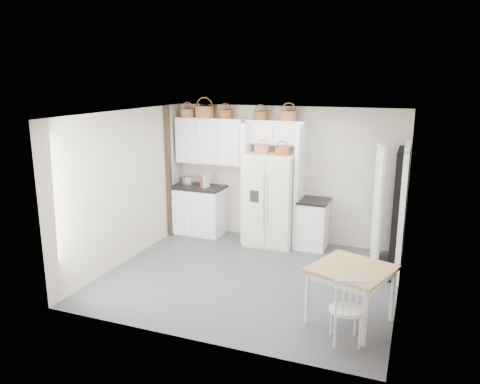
% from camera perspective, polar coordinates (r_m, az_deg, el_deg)
% --- Properties ---
extents(floor, '(4.50, 4.50, 0.00)m').
position_cam_1_polar(floor, '(7.65, 1.21, -10.29)').
color(floor, '#2C2C34').
rests_on(floor, ground).
extents(ceiling, '(4.50, 4.50, 0.00)m').
position_cam_1_polar(ceiling, '(7.00, 1.32, 9.53)').
color(ceiling, white).
rests_on(ceiling, wall_back).
extents(wall_back, '(4.50, 0.00, 4.50)m').
position_cam_1_polar(wall_back, '(9.07, 5.56, 2.16)').
color(wall_back, '#B6A992').
rests_on(wall_back, floor).
extents(wall_left, '(0.00, 4.00, 4.00)m').
position_cam_1_polar(wall_left, '(8.23, -13.63, 0.63)').
color(wall_left, '#B6A992').
rests_on(wall_left, floor).
extents(wall_right, '(0.00, 4.00, 4.00)m').
position_cam_1_polar(wall_right, '(6.82, 19.36, -2.50)').
color(wall_right, '#B6A992').
rests_on(wall_right, floor).
extents(refrigerator, '(0.91, 0.73, 1.75)m').
position_cam_1_polar(refrigerator, '(8.84, 3.86, -0.94)').
color(refrigerator, silver).
rests_on(refrigerator, floor).
extents(base_cab_left, '(1.02, 0.65, 0.95)m').
position_cam_1_polar(base_cab_left, '(9.60, -5.03, -2.26)').
color(base_cab_left, white).
rests_on(base_cab_left, floor).
extents(base_cab_right, '(0.50, 0.60, 0.88)m').
position_cam_1_polar(base_cab_right, '(8.86, 8.95, -3.97)').
color(base_cab_right, white).
rests_on(base_cab_right, floor).
extents(dining_table, '(1.17, 1.17, 0.77)m').
position_cam_1_polar(dining_table, '(6.35, 13.31, -12.12)').
color(dining_table, olive).
rests_on(dining_table, floor).
extents(windsor_chair, '(0.52, 0.49, 0.86)m').
position_cam_1_polar(windsor_chair, '(5.89, 12.85, -13.81)').
color(windsor_chair, white).
rests_on(windsor_chair, floor).
extents(counter_left, '(1.07, 0.69, 0.04)m').
position_cam_1_polar(counter_left, '(9.47, -5.09, 0.62)').
color(counter_left, black).
rests_on(counter_left, base_cab_left).
extents(counter_right, '(0.54, 0.64, 0.04)m').
position_cam_1_polar(counter_right, '(8.73, 9.06, -1.08)').
color(counter_right, black).
rests_on(counter_right, base_cab_right).
extents(toaster, '(0.27, 0.17, 0.18)m').
position_cam_1_polar(toaster, '(9.51, -6.47, 1.35)').
color(toaster, silver).
rests_on(toaster, counter_left).
extents(cookbook_red, '(0.06, 0.16, 0.24)m').
position_cam_1_polar(cookbook_red, '(9.31, -4.48, 1.28)').
color(cookbook_red, '#A92F19').
rests_on(cookbook_red, counter_left).
extents(cookbook_cream, '(0.07, 0.18, 0.26)m').
position_cam_1_polar(cookbook_cream, '(9.28, -4.14, 1.31)').
color(cookbook_cream, beige).
rests_on(cookbook_cream, counter_left).
extents(basket_upper_a, '(0.29, 0.29, 0.16)m').
position_cam_1_polar(basket_upper_a, '(9.49, -6.40, 9.56)').
color(basket_upper_a, brown).
rests_on(basket_upper_a, upper_cabinet).
extents(basket_upper_b, '(0.39, 0.39, 0.23)m').
position_cam_1_polar(basket_upper_b, '(9.32, -4.33, 9.72)').
color(basket_upper_b, brown).
rests_on(basket_upper_b, upper_cabinet).
extents(basket_upper_c, '(0.28, 0.28, 0.16)m').
position_cam_1_polar(basket_upper_c, '(9.14, -1.78, 9.47)').
color(basket_upper_c, maroon).
rests_on(basket_upper_c, upper_cabinet).
extents(basket_bridge_a, '(0.28, 0.28, 0.16)m').
position_cam_1_polar(basket_bridge_a, '(8.89, 2.56, 9.32)').
color(basket_bridge_a, maroon).
rests_on(basket_bridge_a, bridge_cabinet).
extents(basket_bridge_b, '(0.32, 0.32, 0.18)m').
position_cam_1_polar(basket_bridge_b, '(8.73, 5.95, 9.26)').
color(basket_bridge_b, brown).
rests_on(basket_bridge_b, bridge_cabinet).
extents(basket_fridge_a, '(0.27, 0.27, 0.14)m').
position_cam_1_polar(basket_fridge_a, '(8.60, 2.63, 5.13)').
color(basket_fridge_a, brown).
rests_on(basket_fridge_a, refrigerator).
extents(basket_fridge_b, '(0.26, 0.26, 0.14)m').
position_cam_1_polar(basket_fridge_b, '(8.49, 5.17, 4.97)').
color(basket_fridge_b, maroon).
rests_on(basket_fridge_b, refrigerator).
extents(upper_cabinet, '(1.40, 0.34, 0.90)m').
position_cam_1_polar(upper_cabinet, '(9.32, -3.60, 6.25)').
color(upper_cabinet, white).
rests_on(upper_cabinet, wall_back).
extents(bridge_cabinet, '(1.12, 0.34, 0.45)m').
position_cam_1_polar(bridge_cabinet, '(8.82, 4.44, 7.28)').
color(bridge_cabinet, white).
rests_on(bridge_cabinet, wall_back).
extents(fridge_panel_left, '(0.08, 0.60, 2.30)m').
position_cam_1_polar(fridge_panel_left, '(9.02, 0.99, 1.18)').
color(fridge_panel_left, white).
rests_on(fridge_panel_left, floor).
extents(fridge_panel_right, '(0.08, 0.60, 2.30)m').
position_cam_1_polar(fridge_panel_right, '(8.73, 7.28, 0.65)').
color(fridge_panel_right, white).
rests_on(fridge_panel_right, floor).
extents(trim_post, '(0.09, 0.09, 2.60)m').
position_cam_1_polar(trim_post, '(9.32, -8.69, 2.38)').
color(trim_post, black).
rests_on(trim_post, floor).
extents(doorway_void, '(0.18, 0.85, 2.05)m').
position_cam_1_polar(doorway_void, '(7.86, 18.84, -2.43)').
color(doorway_void, black).
rests_on(doorway_void, floor).
extents(door_slab, '(0.21, 0.79, 2.05)m').
position_cam_1_polar(door_slab, '(8.20, 16.44, -1.59)').
color(door_slab, white).
rests_on(door_slab, floor).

